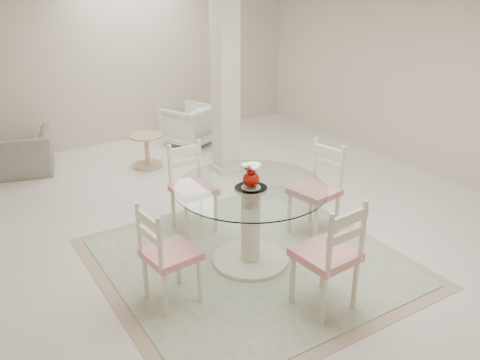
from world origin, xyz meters
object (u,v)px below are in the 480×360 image
dining_chair_east (319,183)px  dining_chair_south (333,249)px  armchair_white (189,125)px  column (225,81)px  recliner_taupe (18,153)px  dining_table (251,225)px  dining_chair_west (163,249)px  red_vase (252,174)px  dining_chair_north (190,181)px  side_table (147,152)px

dining_chair_east → dining_chair_south: dining_chair_south is taller
armchair_white → column: bearing=61.7°
dining_chair_south → recliner_taupe: dining_chair_south is taller
column → dining_chair_south: column is taller
dining_table → dining_chair_west: bearing=-170.9°
column → dining_chair_west: 3.31m
red_vase → dining_chair_north: (-0.15, 1.01, -0.40)m
dining_chair_north → armchair_white: bearing=64.8°
dining_chair_east → side_table: 3.07m
recliner_taupe → armchair_white: 2.70m
recliner_taupe → armchair_white: bearing=-168.3°
column → dining_chair_south: (-0.91, -3.30, -0.73)m
recliner_taupe → armchair_white: size_ratio=1.31×
dining_chair_north → side_table: dining_chair_north is taller
dining_chair_east → side_table: dining_chair_east is taller
column → dining_table: column is taller
dining_table → dining_chair_south: 1.04m
red_vase → side_table: red_vase is taller
dining_table → dining_chair_west: 1.03m
dining_chair_west → recliner_taupe: 4.02m
column → dining_chair_west: size_ratio=2.52×
column → armchair_white: (0.11, 1.40, -1.01)m
dining_table → side_table: 3.10m
dining_chair_west → recliner_taupe: bearing=1.1°
column → dining_chair_east: column is taller
red_vase → dining_chair_west: 1.10m
column → dining_chair_north: size_ratio=2.45×
dining_chair_east → dining_chair_south: (-0.85, -1.18, 0.02)m
red_vase → side_table: 3.19m
dining_chair_east → red_vase: bearing=-91.3°
red_vase → dining_chair_east: 1.09m
dining_chair_east → dining_table: bearing=-91.5°
dining_table → dining_chair_east: dining_chair_east is taller
dining_table → recliner_taupe: dining_table is taller
dining_chair_north → dining_chair_west: dining_chair_north is taller
red_vase → dining_table: bearing=146.3°
red_vase → recliner_taupe: bearing=111.8°
dining_table → red_vase: bearing=-33.7°
dining_chair_north → dining_chair_west: 1.45m
armchair_white → side_table: size_ratio=1.50×
dining_table → dining_chair_east: size_ratio=1.29×
recliner_taupe → dining_chair_south: bearing=123.7°
dining_chair_east → dining_chair_south: size_ratio=0.98×
dining_chair_east → dining_chair_south: 1.46m
red_vase → dining_chair_west: size_ratio=0.23×
dining_chair_east → armchair_white: (0.16, 3.52, -0.27)m
dining_chair_south → recliner_taupe: (-1.68, 4.83, -0.30)m
dining_chair_east → side_table: (-0.85, 2.92, -0.38)m
dining_table → dining_chair_west: dining_chair_west is taller
red_vase → armchair_white: red_vase is taller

